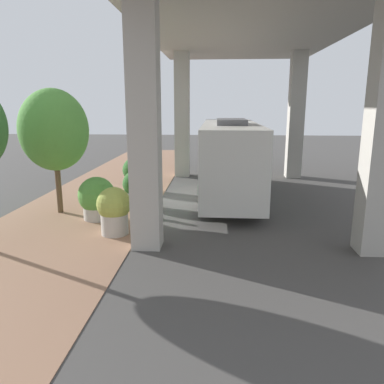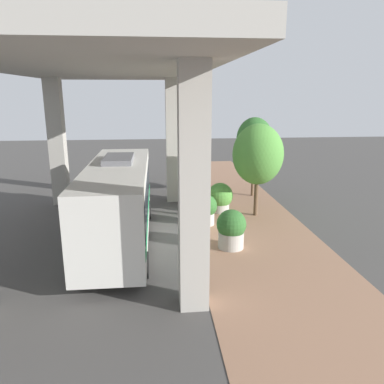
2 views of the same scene
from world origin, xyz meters
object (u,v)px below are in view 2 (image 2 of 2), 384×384
street_tree_near (258,155)px  planter_front (231,229)px  planter_middle (206,209)px  planter_back (220,198)px  planter_extra (197,190)px  bus (118,199)px  street_tree_far (254,139)px  fire_hydrant (193,207)px

street_tree_near → planter_front: bearing=62.6°
planter_front → planter_middle: bearing=-77.1°
planter_front → street_tree_near: bearing=-117.4°
planter_front → planter_middle: size_ratio=1.09×
street_tree_near → planter_middle: bearing=22.9°
planter_front → planter_back: 5.24m
planter_middle → planter_back: (-1.12, -2.09, 0.01)m
planter_front → planter_extra: 7.00m
bus → street_tree_far: (-8.10, -7.39, 1.72)m
street_tree_near → street_tree_far: size_ratio=0.98×
planter_middle → planter_back: planter_back is taller
street_tree_near → planter_extra: bearing=-40.0°
bus → fire_hydrant: bus is taller
planter_middle → planter_extra: size_ratio=0.95×
planter_front → planter_extra: size_ratio=1.04×
planter_extra → street_tree_near: bearing=140.0°
bus → fire_hydrant: size_ratio=10.24×
bus → planter_back: bus is taller
planter_front → fire_hydrant: bearing=-75.3°
fire_hydrant → planter_middle: (-0.49, 1.50, 0.35)m
fire_hydrant → street_tree_far: bearing=-138.4°
bus → planter_middle: 4.83m
fire_hydrant → planter_extra: size_ratio=0.58×
fire_hydrant → planter_extra: (-0.45, -2.32, 0.40)m
bus → street_tree_near: street_tree_near is taller
planter_middle → street_tree_near: street_tree_near is taller
fire_hydrant → planter_back: planter_back is taller
fire_hydrant → planter_back: (-1.62, -0.59, 0.36)m
street_tree_far → planter_front: bearing=69.6°
fire_hydrant → planter_middle: size_ratio=0.61×
planter_middle → bus: bearing=25.4°
planter_extra → street_tree_near: (-3.04, 2.56, 2.56)m
planter_front → street_tree_near: street_tree_near is taller
street_tree_near → street_tree_far: bearing=-102.1°
planter_back → planter_extra: planter_back is taller
bus → street_tree_far: size_ratio=1.95×
fire_hydrant → street_tree_near: street_tree_near is taller
fire_hydrant → planter_front: planter_front is taller
street_tree_far → bus: bearing=42.4°
bus → planter_extra: bus is taller
planter_front → planter_back: planter_front is taller
planter_front → planter_extra: bearing=-83.8°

